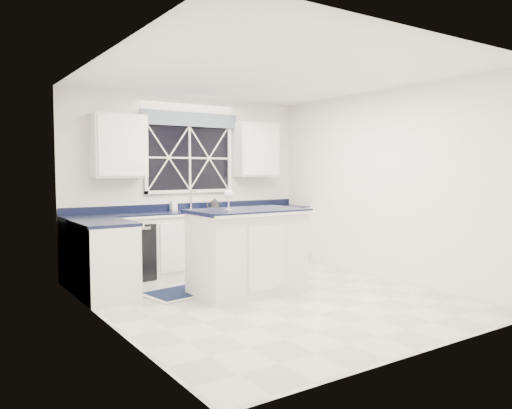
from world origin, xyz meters
TOP-DOWN VIEW (x-y plane):
  - ground at (0.00, 0.00)m, footprint 4.50×4.50m
  - back_wall at (0.00, 2.25)m, footprint 4.00×0.10m
  - base_cabinets at (-0.33, 1.78)m, footprint 3.99×1.60m
  - countertop at (0.00, 1.95)m, footprint 3.98×0.64m
  - dishwasher at (-1.10, 1.95)m, footprint 0.60×0.58m
  - window at (0.00, 2.20)m, footprint 1.65×0.09m
  - upper_cabinets at (0.00, 2.08)m, footprint 3.10×0.34m
  - faucet at (0.00, 2.14)m, footprint 0.05×0.20m
  - island at (-0.12, 0.35)m, footprint 1.44×0.87m
  - rug at (-0.72, 0.81)m, footprint 1.24×0.86m
  - kettle at (0.34, 2.01)m, footprint 0.24×0.18m
  - wine_glass at (-0.36, 0.40)m, footprint 0.11×0.11m
  - soap_bottle at (-0.30, 2.17)m, footprint 0.09×0.10m

SIDE VIEW (x-z plane):
  - ground at x=0.00m, z-range 0.00..0.00m
  - rug at x=-0.72m, z-range 0.00..0.02m
  - dishwasher at x=-1.10m, z-range 0.00..0.82m
  - base_cabinets at x=-0.33m, z-range 0.00..0.90m
  - island at x=-0.12m, z-range 0.00..1.07m
  - countertop at x=0.00m, z-range 0.90..0.94m
  - kettle at x=0.34m, z-range 0.93..1.11m
  - soap_bottle at x=-0.30m, z-range 0.94..1.14m
  - faucet at x=0.00m, z-range 0.95..1.25m
  - wine_glass at x=-0.36m, z-range 1.12..1.38m
  - back_wall at x=0.00m, z-range 0.00..2.70m
  - window at x=0.00m, z-range 1.20..2.46m
  - upper_cabinets at x=0.00m, z-range 1.45..2.35m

